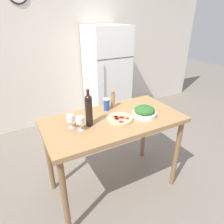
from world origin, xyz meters
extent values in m
plane|color=slate|center=(0.00, 0.00, 0.00)|extent=(14.00, 14.00, 0.00)
cube|color=silver|center=(0.00, 2.01, 1.30)|extent=(6.40, 0.06, 2.60)
cube|color=white|center=(0.74, 1.61, 0.88)|extent=(0.68, 0.70, 1.75)
cube|color=black|center=(0.74, 1.26, 1.26)|extent=(0.67, 0.01, 0.01)
cylinder|color=#B2B2B7|center=(0.50, 1.24, 0.79)|extent=(0.02, 0.02, 0.79)
cube|color=#A87A4C|center=(0.00, 0.00, 0.91)|extent=(1.44, 0.75, 0.05)
cylinder|color=olive|center=(-0.66, -0.31, 0.44)|extent=(0.06, 0.06, 0.88)
cylinder|color=olive|center=(0.66, -0.31, 0.44)|extent=(0.06, 0.06, 0.88)
cylinder|color=olive|center=(-0.66, 0.31, 0.44)|extent=(0.06, 0.06, 0.88)
cylinder|color=olive|center=(0.66, 0.31, 0.44)|extent=(0.06, 0.06, 0.88)
cylinder|color=black|center=(-0.27, -0.01, 1.06)|extent=(0.07, 0.07, 0.26)
sphere|color=black|center=(-0.27, -0.01, 1.21)|extent=(0.07, 0.07, 0.07)
cylinder|color=black|center=(-0.27, -0.01, 1.25)|extent=(0.03, 0.03, 0.07)
cylinder|color=maroon|center=(-0.27, -0.01, 1.29)|extent=(0.03, 0.03, 0.02)
cylinder|color=silver|center=(-0.38, -0.06, 0.93)|extent=(0.06, 0.06, 0.00)
cylinder|color=silver|center=(-0.38, -0.06, 0.97)|extent=(0.01, 0.01, 0.07)
cylinder|color=white|center=(-0.38, -0.06, 1.04)|extent=(0.08, 0.08, 0.06)
cylinder|color=maroon|center=(-0.38, -0.06, 1.02)|extent=(0.07, 0.07, 0.02)
cylinder|color=silver|center=(-0.44, 0.03, 0.93)|extent=(0.06, 0.06, 0.00)
cylinder|color=silver|center=(-0.44, 0.03, 0.97)|extent=(0.01, 0.01, 0.07)
cylinder|color=white|center=(-0.44, 0.03, 1.04)|extent=(0.08, 0.08, 0.06)
cylinder|color=maroon|center=(-0.44, 0.03, 1.02)|extent=(0.07, 0.07, 0.02)
cylinder|color=#AD7F51|center=(0.13, 0.25, 1.02)|extent=(0.05, 0.05, 0.17)
sphere|color=#936C45|center=(0.13, 0.25, 1.12)|extent=(0.04, 0.04, 0.04)
cylinder|color=white|center=(0.31, -0.10, 0.96)|extent=(0.25, 0.25, 0.05)
ellipsoid|color=#2D6628|center=(0.31, -0.10, 1.00)|extent=(0.22, 0.22, 0.09)
cylinder|color=#DBC189|center=(0.04, -0.06, 0.94)|extent=(0.26, 0.26, 0.02)
torus|color=#DBC189|center=(0.04, -0.06, 0.95)|extent=(0.26, 0.26, 0.02)
cylinder|color=#A92317|center=(0.07, -0.06, 0.96)|extent=(0.05, 0.05, 0.01)
cylinder|color=#AC1B23|center=(0.01, -0.14, 0.96)|extent=(0.05, 0.05, 0.01)
cylinder|color=red|center=(0.01, -0.02, 0.96)|extent=(0.04, 0.04, 0.01)
cylinder|color=red|center=(0.02, -0.01, 0.96)|extent=(0.04, 0.04, 0.01)
cylinder|color=red|center=(0.05, -0.05, 0.96)|extent=(0.04, 0.04, 0.01)
cylinder|color=red|center=(0.10, -0.10, 0.96)|extent=(0.04, 0.04, 0.01)
cylinder|color=red|center=(0.01, -0.05, 0.96)|extent=(0.04, 0.04, 0.01)
cylinder|color=#AC2027|center=(0.00, -0.06, 0.96)|extent=(0.04, 0.04, 0.01)
cylinder|color=#284CA3|center=(0.03, 0.22, 0.99)|extent=(0.06, 0.06, 0.13)
cylinder|color=white|center=(0.03, 0.22, 1.06)|extent=(0.06, 0.06, 0.01)
camera|label=1|loc=(-0.88, -1.59, 1.90)|focal=32.00mm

